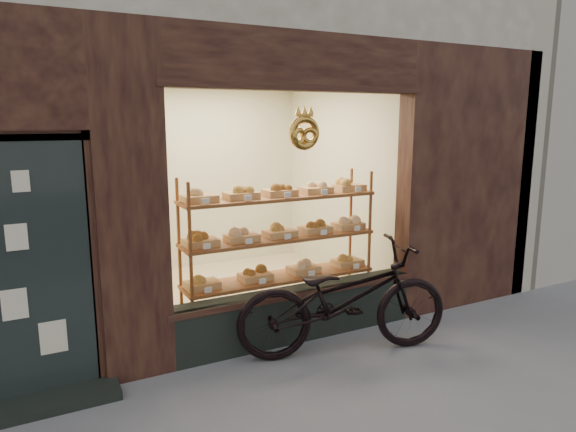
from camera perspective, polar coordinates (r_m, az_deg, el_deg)
display_shelf at (r=5.66m, az=-0.90°, el=-3.58°), size 2.20×0.45×1.70m
bicycle at (r=5.10m, az=6.25°, el=-9.14°), size 2.24×1.26×1.11m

